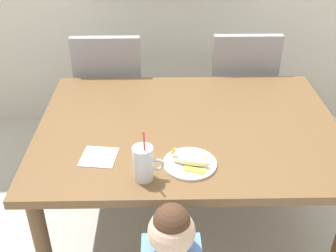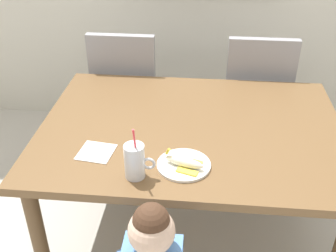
% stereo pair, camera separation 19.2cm
% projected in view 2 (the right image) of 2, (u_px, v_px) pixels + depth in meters
% --- Properties ---
extents(ground_plane, '(24.00, 24.00, 0.00)m').
position_uv_depth(ground_plane, '(188.00, 231.00, 2.42)').
color(ground_plane, '#B7B2A8').
extents(dining_table, '(1.49, 1.09, 0.73)m').
position_uv_depth(dining_table, '(191.00, 140.00, 2.08)').
color(dining_table, brown).
rests_on(dining_table, ground).
extents(dining_chair_left, '(0.44, 0.44, 0.96)m').
position_uv_depth(dining_chair_left, '(127.00, 89.00, 2.79)').
color(dining_chair_left, gray).
rests_on(dining_chair_left, ground).
extents(dining_chair_right, '(0.44, 0.45, 0.96)m').
position_uv_depth(dining_chair_right, '(256.00, 93.00, 2.73)').
color(dining_chair_right, gray).
rests_on(dining_chair_right, ground).
extents(milk_cup, '(0.13, 0.08, 0.25)m').
position_uv_depth(milk_cup, '(135.00, 163.00, 1.67)').
color(milk_cup, silver).
rests_on(milk_cup, dining_table).
extents(snack_plate, '(0.23, 0.23, 0.01)m').
position_uv_depth(snack_plate, '(184.00, 165.00, 1.75)').
color(snack_plate, white).
rests_on(snack_plate, dining_table).
extents(peeled_banana, '(0.18, 0.13, 0.07)m').
position_uv_depth(peeled_banana, '(185.00, 162.00, 1.73)').
color(peeled_banana, '#F4EAC6').
rests_on(peeled_banana, snack_plate).
extents(paper_napkin, '(0.17, 0.17, 0.00)m').
position_uv_depth(paper_napkin, '(96.00, 152.00, 1.84)').
color(paper_napkin, white).
rests_on(paper_napkin, dining_table).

